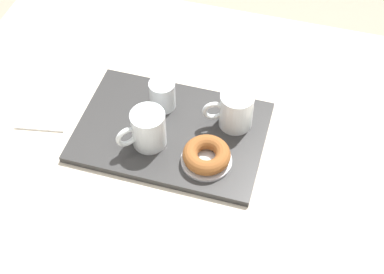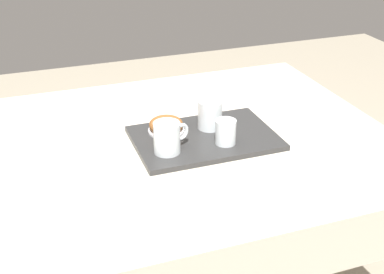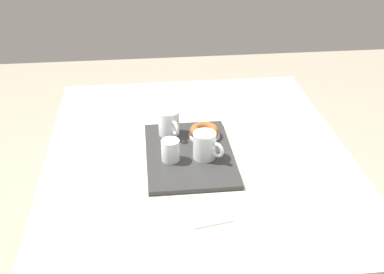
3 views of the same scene
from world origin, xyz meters
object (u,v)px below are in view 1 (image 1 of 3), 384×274
(tea_mug_left, at_px, (235,111))
(water_glass_near, at_px, (162,96))
(serving_tray, at_px, (171,132))
(paper_napkin, at_px, (45,112))
(sugar_donut_left, at_px, (207,155))
(dining_table, at_px, (180,170))
(tea_mug_right, at_px, (148,130))
(donut_plate_left, at_px, (206,160))

(tea_mug_left, xyz_separation_m, water_glass_near, (0.19, -0.01, -0.01))
(serving_tray, distance_m, water_glass_near, 0.09)
(paper_napkin, bearing_deg, sugar_donut_left, 173.50)
(serving_tray, xyz_separation_m, water_glass_near, (0.04, -0.07, 0.04))
(water_glass_near, relative_size, paper_napkin, 0.64)
(dining_table, height_order, serving_tray, serving_tray)
(tea_mug_left, relative_size, water_glass_near, 1.53)
(sugar_donut_left, bearing_deg, dining_table, -24.18)
(dining_table, distance_m, tea_mug_right, 0.17)
(tea_mug_left, distance_m, sugar_donut_left, 0.14)
(serving_tray, distance_m, tea_mug_right, 0.08)
(dining_table, height_order, paper_napkin, paper_napkin)
(dining_table, distance_m, water_glass_near, 0.19)
(serving_tray, distance_m, paper_napkin, 0.33)
(water_glass_near, height_order, donut_plate_left, water_glass_near)
(serving_tray, bearing_deg, sugar_donut_left, 147.04)
(serving_tray, bearing_deg, water_glass_near, -58.26)
(donut_plate_left, distance_m, sugar_donut_left, 0.02)
(water_glass_near, relative_size, donut_plate_left, 0.66)
(dining_table, bearing_deg, sugar_donut_left, 155.82)
(tea_mug_right, bearing_deg, donut_plate_left, 173.09)
(donut_plate_left, height_order, paper_napkin, donut_plate_left)
(water_glass_near, distance_m, donut_plate_left, 0.21)
(serving_tray, height_order, donut_plate_left, donut_plate_left)
(dining_table, height_order, tea_mug_left, tea_mug_left)
(water_glass_near, bearing_deg, dining_table, 125.12)
(sugar_donut_left, distance_m, paper_napkin, 0.44)
(serving_tray, xyz_separation_m, tea_mug_right, (0.04, 0.05, 0.05))
(serving_tray, bearing_deg, tea_mug_right, 52.93)
(dining_table, bearing_deg, paper_napkin, -2.43)
(dining_table, xyz_separation_m, serving_tray, (0.03, -0.03, 0.10))
(serving_tray, xyz_separation_m, paper_napkin, (0.33, 0.02, -0.01))
(serving_tray, relative_size, tea_mug_left, 3.77)
(tea_mug_left, distance_m, donut_plate_left, 0.14)
(tea_mug_left, relative_size, tea_mug_right, 1.16)
(serving_tray, bearing_deg, donut_plate_left, 147.04)
(sugar_donut_left, bearing_deg, tea_mug_right, -6.91)
(tea_mug_right, height_order, sugar_donut_left, tea_mug_right)
(tea_mug_left, bearing_deg, tea_mug_right, 31.83)
(dining_table, relative_size, serving_tray, 2.86)
(dining_table, relative_size, paper_napkin, 10.58)
(tea_mug_left, bearing_deg, donut_plate_left, 74.66)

